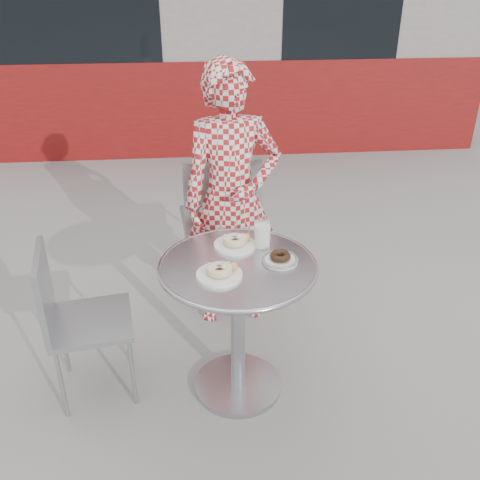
{
  "coord_description": "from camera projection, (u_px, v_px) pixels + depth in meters",
  "views": [
    {
      "loc": [
        -0.14,
        -2.0,
        1.97
      ],
      "look_at": [
        0.06,
        0.15,
        0.8
      ],
      "focal_mm": 40.0,
      "sensor_mm": 36.0,
      "label": 1
    }
  ],
  "objects": [
    {
      "name": "bistro_table",
      "position": [
        238.0,
        297.0,
        2.48
      ],
      "size": [
        0.73,
        0.73,
        0.73
      ],
      "rotation": [
        0.0,
        0.0,
        0.04
      ],
      "color": "silver",
      "rests_on": "ground"
    },
    {
      "name": "plate_near",
      "position": [
        220.0,
        272.0,
        2.3
      ],
      "size": [
        0.2,
        0.2,
        0.05
      ],
      "rotation": [
        0.0,
        0.0,
        -0.03
      ],
      "color": "white",
      "rests_on": "bistro_table"
    },
    {
      "name": "plate_checker",
      "position": [
        280.0,
        259.0,
        2.42
      ],
      "size": [
        0.17,
        0.17,
        0.04
      ],
      "rotation": [
        0.0,
        0.0,
        0.38
      ],
      "color": "white",
      "rests_on": "bistro_table"
    },
    {
      "name": "chair_left",
      "position": [
        93.0,
        349.0,
        2.63
      ],
      "size": [
        0.44,
        0.44,
        0.8
      ],
      "rotation": [
        0.0,
        0.0,
        1.73
      ],
      "color": "#9FA1A6",
      "rests_on": "ground"
    },
    {
      "name": "milk_cup",
      "position": [
        262.0,
        235.0,
        2.52
      ],
      "size": [
        0.08,
        0.08,
        0.13
      ],
      "rotation": [
        0.0,
        0.0,
        0.07
      ],
      "color": "white",
      "rests_on": "bistro_table"
    },
    {
      "name": "plate_far",
      "position": [
        235.0,
        242.0,
        2.54
      ],
      "size": [
        0.2,
        0.2,
        0.05
      ],
      "rotation": [
        0.0,
        0.0,
        0.05
      ],
      "color": "white",
      "rests_on": "bistro_table"
    },
    {
      "name": "ground",
      "position": [
        231.0,
        394.0,
        2.7
      ],
      "size": [
        60.0,
        60.0,
        0.0
      ],
      "primitive_type": "plane",
      "color": "gray",
      "rests_on": "ground"
    },
    {
      "name": "seated_person",
      "position": [
        232.0,
        199.0,
        2.97
      ],
      "size": [
        0.6,
        0.44,
        1.52
      ],
      "primitive_type": "imported",
      "rotation": [
        0.0,
        0.0,
        0.14
      ],
      "color": "maroon",
      "rests_on": "ground"
    },
    {
      "name": "chair_far",
      "position": [
        219.0,
        247.0,
        3.45
      ],
      "size": [
        0.49,
        0.49,
        0.95
      ],
      "rotation": [
        0.0,
        0.0,
        3.23
      ],
      "color": "#9FA1A6",
      "rests_on": "ground"
    }
  ]
}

